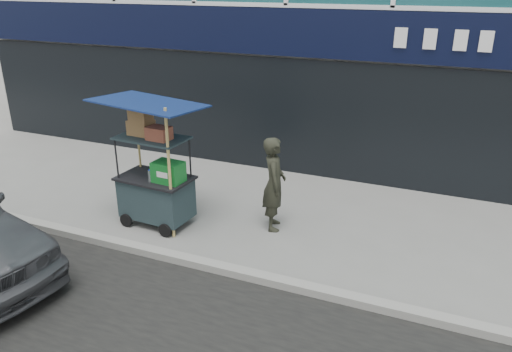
% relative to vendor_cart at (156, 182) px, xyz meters
% --- Properties ---
extents(ground, '(80.00, 80.00, 0.00)m').
position_rel_vendor_cart_xyz_m(ground, '(1.10, -0.74, -0.76)').
color(ground, slate).
rests_on(ground, ground).
extents(curb, '(80.00, 0.18, 0.12)m').
position_rel_vendor_cart_xyz_m(curb, '(1.10, -0.94, -0.70)').
color(curb, gray).
rests_on(curb, ground).
extents(vendor_cart, '(1.68, 1.24, 2.18)m').
position_rel_vendor_cart_xyz_m(vendor_cart, '(0.00, 0.00, 0.00)').
color(vendor_cart, '#19272B').
rests_on(vendor_cart, ground).
extents(vendor_man, '(0.56, 0.67, 1.57)m').
position_rel_vendor_cart_xyz_m(vendor_man, '(1.85, 0.63, 0.02)').
color(vendor_man, black).
rests_on(vendor_man, ground).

